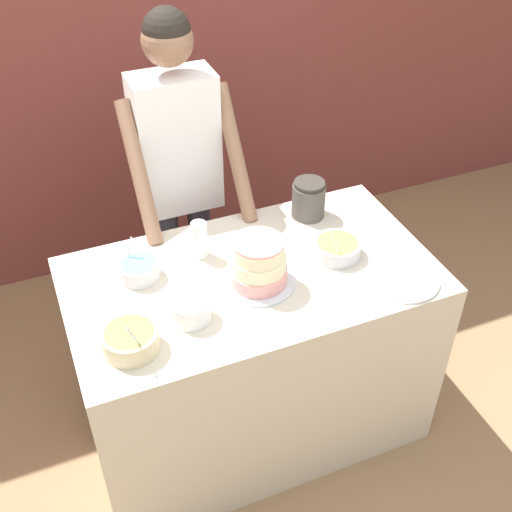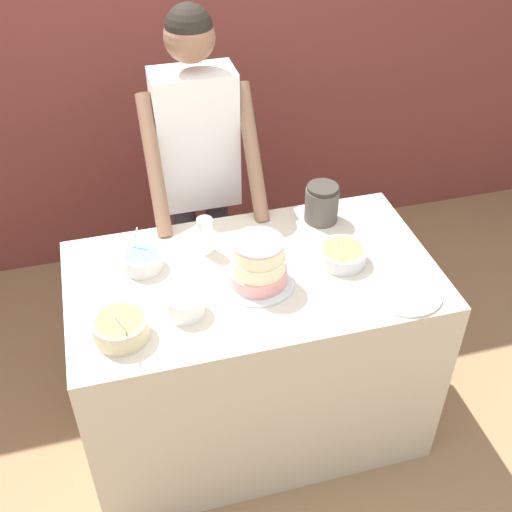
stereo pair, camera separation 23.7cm
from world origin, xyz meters
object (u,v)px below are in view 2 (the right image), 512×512
at_px(stoneware_jar, 322,203).
at_px(cake, 258,264).
at_px(person_baker, 198,155).
at_px(frosting_bowl_white, 185,303).
at_px(frosting_bowl_olive, 121,327).
at_px(ceramic_plate, 406,293).
at_px(frosting_bowl_yellow, 343,255).
at_px(drinking_glass, 205,235).
at_px(frosting_bowl_blue, 142,260).

bearing_deg(stoneware_jar, cake, -138.24).
height_order(person_baker, frosting_bowl_white, person_baker).
height_order(person_baker, frosting_bowl_olive, person_baker).
bearing_deg(frosting_bowl_white, ceramic_plate, -8.13).
relative_size(frosting_bowl_yellow, ceramic_plate, 0.72).
bearing_deg(person_baker, frosting_bowl_olive, -117.02).
bearing_deg(cake, frosting_bowl_olive, -164.03).
distance_m(person_baker, frosting_bowl_yellow, 0.82).
relative_size(frosting_bowl_olive, ceramic_plate, 0.73).
height_order(frosting_bowl_yellow, frosting_bowl_white, frosting_bowl_yellow).
xyz_separation_m(frosting_bowl_olive, drinking_glass, (0.38, 0.39, 0.03)).
height_order(person_baker, frosting_bowl_yellow, person_baker).
bearing_deg(frosting_bowl_blue, frosting_bowl_yellow, -12.43).
height_order(frosting_bowl_blue, stoneware_jar, stoneware_jar).
distance_m(ceramic_plate, stoneware_jar, 0.56).
distance_m(frosting_bowl_white, ceramic_plate, 0.82).
distance_m(frosting_bowl_yellow, stoneware_jar, 0.30).
xyz_separation_m(person_baker, frosting_bowl_olive, (-0.44, -0.87, -0.12)).
height_order(frosting_bowl_yellow, drinking_glass, frosting_bowl_yellow).
height_order(person_baker, cake, person_baker).
distance_m(frosting_bowl_olive, frosting_bowl_white, 0.24).
relative_size(cake, frosting_bowl_yellow, 1.50).
bearing_deg(frosting_bowl_olive, frosting_bowl_yellow, 11.90).
relative_size(person_baker, ceramic_plate, 6.54).
height_order(cake, drinking_glass, cake).
xyz_separation_m(drinking_glass, stoneware_jar, (0.52, 0.09, 0.00)).
height_order(cake, frosting_bowl_white, cake).
relative_size(frosting_bowl_yellow, frosting_bowl_blue, 1.21).
bearing_deg(frosting_bowl_white, drinking_glass, 66.46).
xyz_separation_m(frosting_bowl_olive, frosting_bowl_yellow, (0.88, 0.19, -0.01)).
xyz_separation_m(cake, frosting_bowl_blue, (-0.41, 0.20, -0.05)).
relative_size(drinking_glass, ceramic_plate, 0.59).
height_order(frosting_bowl_white, drinking_glass, drinking_glass).
bearing_deg(drinking_glass, person_baker, 82.04).
height_order(frosting_bowl_olive, frosting_bowl_blue, frosting_bowl_olive).
relative_size(frosting_bowl_olive, drinking_glass, 1.24).
bearing_deg(frosting_bowl_yellow, drinking_glass, 157.68).
bearing_deg(drinking_glass, frosting_bowl_blue, -171.47).
bearing_deg(frosting_bowl_blue, person_baker, 57.82).
xyz_separation_m(frosting_bowl_blue, stoneware_jar, (0.78, 0.13, 0.04)).
bearing_deg(frosting_bowl_yellow, person_baker, 122.54).
bearing_deg(ceramic_plate, frosting_bowl_white, 171.87).
bearing_deg(frosting_bowl_olive, frosting_bowl_white, 14.66).
relative_size(cake, frosting_bowl_olive, 1.46).
distance_m(cake, stoneware_jar, 0.50).
height_order(frosting_bowl_olive, ceramic_plate, frosting_bowl_olive).
xyz_separation_m(cake, ceramic_plate, (0.52, -0.21, -0.08)).
relative_size(frosting_bowl_yellow, drinking_glass, 1.21).
relative_size(person_baker, cake, 6.09).
bearing_deg(ceramic_plate, stoneware_jar, 105.25).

